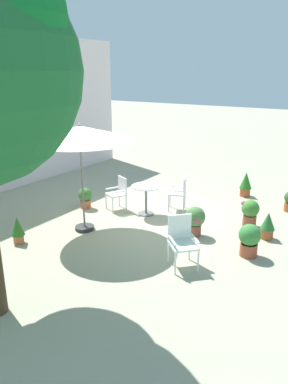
{
  "coord_description": "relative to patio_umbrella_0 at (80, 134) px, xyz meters",
  "views": [
    {
      "loc": [
        -6.98,
        -4.57,
        3.47
      ],
      "look_at": [
        0.0,
        0.02,
        0.75
      ],
      "focal_mm": 34.86,
      "sensor_mm": 36.0,
      "label": 1
    }
  ],
  "objects": [
    {
      "name": "ground_plane",
      "position": [
        1.15,
        -0.89,
        -2.19
      ],
      "size": [
        60.0,
        60.0,
        0.0
      ],
      "primitive_type": "plane",
      "color": "#A09F84"
    },
    {
      "name": "cafe_table_0",
      "position": [
        1.57,
        -0.66,
        -1.67
      ],
      "size": [
        0.73,
        0.73,
        0.76
      ],
      "color": "silver",
      "rests_on": "ground"
    },
    {
      "name": "patio_chair_1",
      "position": [
        1.49,
        0.15,
        -1.7
      ],
      "size": [
        0.57,
        0.57,
        0.86
      ],
      "color": "white",
      "rests_on": "ground"
    },
    {
      "name": "potted_plant_7",
      "position": [
        0.81,
        -3.55,
        -1.84
      ],
      "size": [
        0.43,
        0.43,
        0.66
      ],
      "color": "#974A2F",
      "rests_on": "ground"
    },
    {
      "name": "potted_plant_5",
      "position": [
        2.27,
        -3.08,
        -1.83
      ],
      "size": [
        0.41,
        0.42,
        0.64
      ],
      "color": "brown",
      "rests_on": "ground"
    },
    {
      "name": "patio_umbrella_0",
      "position": [
        0.0,
        0.0,
        0.0
      ],
      "size": [
        2.36,
        2.36,
        2.43
      ],
      "color": "#2D2D2D",
      "rests_on": "ground"
    },
    {
      "name": "potted_plant_4",
      "position": [
        1.09,
        -2.25,
        -1.81
      ],
      "size": [
        0.45,
        0.45,
        0.67
      ],
      "color": "brown",
      "rests_on": "ground"
    },
    {
      "name": "villa_facade",
      "position": [
        1.15,
        4.11,
        0.07
      ],
      "size": [
        9.97,
        0.3,
        4.53
      ],
      "primitive_type": "cube",
      "color": "silver",
      "rests_on": "ground"
    },
    {
      "name": "potted_plant_0",
      "position": [
        -1.29,
        0.69,
        -1.87
      ],
      "size": [
        0.28,
        0.28,
        0.59
      ],
      "color": "#AF6136",
      "rests_on": "ground"
    },
    {
      "name": "potted_plant_8",
      "position": [
        4.37,
        -2.27,
        -1.82
      ],
      "size": [
        0.34,
        0.34,
        0.71
      ],
      "color": "#A64F2C",
      "rests_on": "ground"
    },
    {
      "name": "potted_plant_2",
      "position": [
        1.81,
        -3.62,
        -1.88
      ],
      "size": [
        0.31,
        0.31,
        0.6
      ],
      "color": "#9E512B",
      "rests_on": "ground"
    },
    {
      "name": "potted_plant_3",
      "position": [
        1.08,
        0.93,
        -1.89
      ],
      "size": [
        0.36,
        0.36,
        0.56
      ],
      "color": "#BF5D36",
      "rests_on": "ground"
    },
    {
      "name": "patio_chair_0",
      "position": [
        2.32,
        -1.22,
        -1.67
      ],
      "size": [
        0.55,
        0.55,
        0.89
      ],
      "color": "white",
      "rests_on": "ground"
    },
    {
      "name": "patio_chair_2",
      "position": [
        -0.23,
        -2.61,
        -1.66
      ],
      "size": [
        0.68,
        0.68,
        0.95
      ],
      "color": "white",
      "rests_on": "ground"
    }
  ]
}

